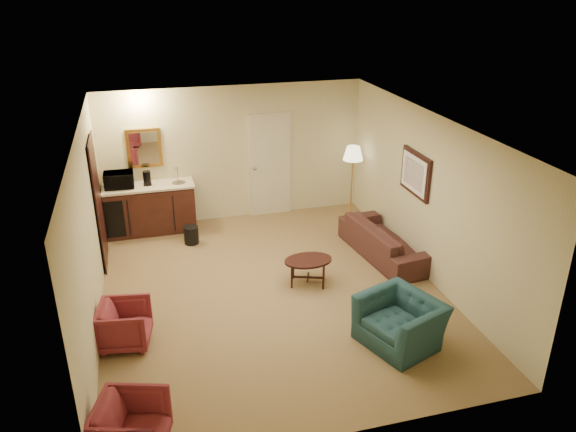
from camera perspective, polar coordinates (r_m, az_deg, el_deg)
name	(u,v)px	position (r m, az deg, el deg)	size (l,w,h in m)	color
ground	(272,292)	(8.67, -1.63, -7.69)	(6.00, 6.00, 0.00)	olive
room_walls	(253,170)	(8.60, -3.61, 4.67)	(5.02, 6.01, 2.61)	beige
wetbar_cabinet	(151,209)	(10.72, -13.78, 0.75)	(1.64, 0.58, 0.92)	#3E1A13
sofa	(386,235)	(9.67, 9.89, -1.94)	(1.99, 0.58, 0.78)	black
teal_armchair	(401,315)	(7.50, 11.38, -9.80)	(0.99, 0.64, 0.86)	#1E484C
rose_chair_near	(125,323)	(7.69, -16.25, -10.37)	(0.63, 0.59, 0.65)	maroon
rose_chair_far	(131,426)	(6.17, -15.62, -19.83)	(0.67, 0.63, 0.69)	maroon
coffee_table	(308,272)	(8.77, 2.05, -5.66)	(0.75, 0.50, 0.43)	black
floor_lamp	(352,182)	(11.04, 6.50, 3.46)	(0.39, 0.39, 1.45)	#C08B40
waste_bin	(191,235)	(10.21, -9.80, -1.91)	(0.26, 0.26, 0.33)	black
microwave	(119,178)	(10.53, -16.83, 3.70)	(0.52, 0.29, 0.35)	black
coffee_maker	(147,178)	(10.53, -14.14, 3.75)	(0.14, 0.14, 0.27)	black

